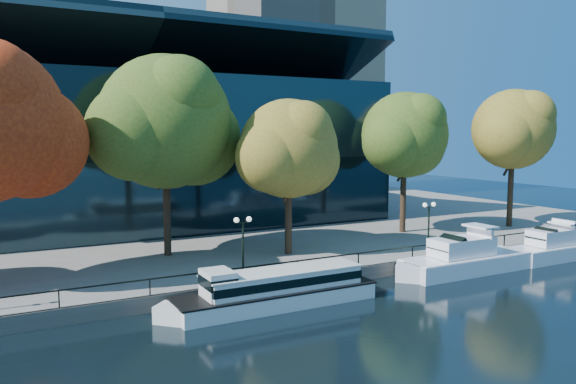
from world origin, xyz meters
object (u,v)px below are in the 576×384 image
cruiser_near (462,259)px  tree_3 (291,151)px  tree_2 (168,125)px  tree_5 (515,131)px  tree_4 (406,137)px  lamp_2 (429,215)px  lamp_1 (243,233)px  tour_boat (272,289)px  cruiser_far (551,248)px

cruiser_near → tree_3: tree_3 is taller
tree_2 → tree_5: 34.85m
tree_3 → tree_4: (14.40, 3.42, 1.01)m
tree_2 → lamp_2: tree_2 is taller
lamp_1 → cruiser_near: bearing=-11.4°
tree_3 → tour_boat: bearing=-124.8°
cruiser_near → lamp_2: (-0.34, 3.33, 2.89)m
cruiser_far → lamp_1: lamp_1 is taller
cruiser_near → tree_3: (-10.27, 8.15, 8.04)m
tree_2 → tree_3: 9.61m
lamp_1 → lamp_2: 16.15m
cruiser_far → lamp_2: bearing=160.4°
cruiser_far → tree_5: (6.10, 9.23, 9.66)m
cruiser_far → tree_3: bearing=157.2°
tree_4 → lamp_1: bearing=-158.2°
cruiser_far → cruiser_near: bearing=178.4°
tree_5 → lamp_2: tree_5 is taller
tree_4 → tree_5: bearing=-12.5°
tree_2 → lamp_2: bearing=-25.6°
lamp_1 → tree_3: bearing=37.8°
tree_4 → tree_5: 12.09m
cruiser_near → tree_5: (15.93, 8.96, 9.60)m
cruiser_far → lamp_1: (-26.31, 3.61, 2.94)m
cruiser_near → tree_2: (-18.78, 12.15, 10.03)m
tree_4 → lamp_1: 23.04m
tour_boat → tree_5: 34.93m
tour_boat → cruiser_far: 26.13m
tree_4 → lamp_1: tree_4 is taller
cruiser_far → tree_4: tree_4 is taller
lamp_1 → tree_4: bearing=21.8°
tree_3 → lamp_2: 12.19m
cruiser_near → cruiser_far: bearing=-1.6°
tree_3 → tree_2: bearing=154.8°
cruiser_near → tour_boat: bearing=-178.2°
tree_2 → tree_3: tree_2 is taller
lamp_2 → tree_3: bearing=154.1°
tree_5 → lamp_2: 18.47m
tree_5 → lamp_1: 33.58m
tree_5 → lamp_1: tree_5 is taller
cruiser_far → tree_3: size_ratio=0.82×
tree_2 → tree_3: size_ratio=1.27×
cruiser_far → tree_4: 15.99m
tour_boat → tree_4: 25.40m
tree_2 → tree_5: size_ratio=1.11×
lamp_2 → cruiser_near: bearing=-84.2°
tree_4 → cruiser_near: bearing=-109.6°
tree_4 → tour_boat: bearing=-149.4°
tree_5 → lamp_2: (-16.26, -5.62, -6.72)m
cruiser_near → lamp_2: bearing=95.8°
tour_boat → lamp_2: bearing=13.6°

